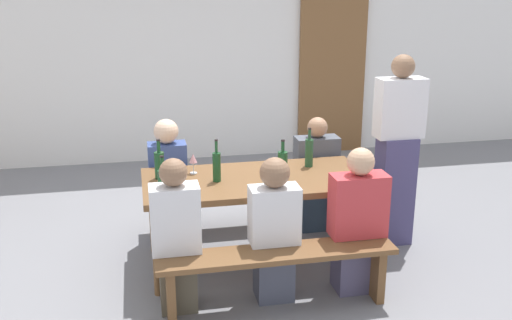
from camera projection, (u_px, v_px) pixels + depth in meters
ground_plane at (256, 261)px, 4.99m from camera, size 24.00×24.00×0.00m
back_wall at (205, 34)px, 7.50m from camera, size 14.00×0.20×3.20m
wooden_door at (332, 75)px, 7.85m from camera, size 0.90×0.06×2.10m
tasting_table at (256, 187)px, 4.79m from camera, size 1.81×0.87×0.75m
bench_near at (277, 264)px, 4.19m from camera, size 1.71×0.30×0.45m
bench_far at (240, 193)px, 5.57m from camera, size 1.71×0.30×0.45m
wine_bottle_0 at (309, 152)px, 5.01m from camera, size 0.07×0.07×0.34m
wine_bottle_1 at (159, 164)px, 4.72m from camera, size 0.08×0.08×0.32m
wine_bottle_2 at (283, 165)px, 4.65m from camera, size 0.08×0.08×0.34m
wine_bottle_3 at (163, 184)px, 4.26m from camera, size 0.07×0.07×0.33m
wine_bottle_4 at (217, 166)px, 4.65m from camera, size 0.07×0.07×0.34m
wine_glass_0 at (193, 159)px, 4.83m from camera, size 0.07×0.07×0.17m
wine_glass_1 at (266, 178)px, 4.40m from camera, size 0.07×0.07×0.17m
seated_guest_near_0 at (176, 239)px, 4.14m from camera, size 0.34×0.24×1.13m
seated_guest_near_1 at (274, 232)px, 4.28m from camera, size 0.36×0.24×1.09m
seated_guest_near_2 at (357, 225)px, 4.41m from camera, size 0.42×0.24×1.13m
seated_guest_far_0 at (168, 183)px, 5.24m from camera, size 0.33×0.24×1.13m
seated_guest_far_1 at (316, 178)px, 5.52m from camera, size 0.40×0.24×1.08m
standing_host at (397, 155)px, 5.14m from camera, size 0.41×0.24×1.69m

